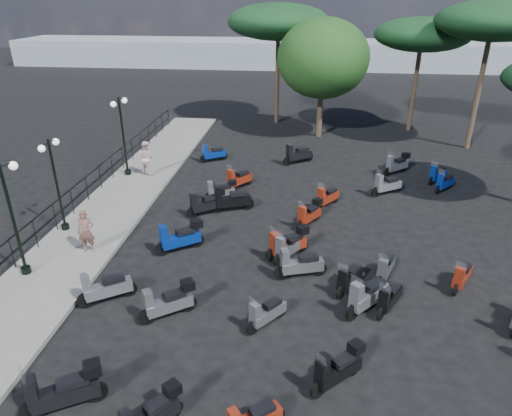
# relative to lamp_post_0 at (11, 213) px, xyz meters

# --- Properties ---
(ground) EXTENTS (120.00, 120.00, 0.00)m
(ground) POSITION_rel_lamp_post_0_xyz_m (7.29, 2.21, -2.33)
(ground) COLOR black
(ground) RESTS_ON ground
(sidewalk) EXTENTS (3.00, 30.00, 0.15)m
(sidewalk) POSITION_rel_lamp_post_0_xyz_m (0.79, 5.21, -2.25)
(sidewalk) COLOR slate
(sidewalk) RESTS_ON ground
(railing) EXTENTS (0.04, 26.04, 1.10)m
(railing) POSITION_rel_lamp_post_0_xyz_m (-0.51, 5.01, -1.43)
(railing) COLOR black
(railing) RESTS_ON sidewalk
(lamp_post_0) EXTENTS (0.56, 1.08, 3.82)m
(lamp_post_0) POSITION_rel_lamp_post_0_xyz_m (0.00, 0.00, 0.00)
(lamp_post_0) COLOR black
(lamp_post_0) RESTS_ON sidewalk
(lamp_post_1) EXTENTS (0.34, 1.06, 3.61)m
(lamp_post_1) POSITION_rel_lamp_post_0_xyz_m (-0.22, 3.04, -0.12)
(lamp_post_1) COLOR black
(lamp_post_1) RESTS_ON sidewalk
(lamp_post_2) EXTENTS (0.47, 1.12, 3.86)m
(lamp_post_2) POSITION_rel_lamp_post_0_xyz_m (0.05, 8.92, 0.02)
(lamp_post_2) COLOR black
(lamp_post_2) RESTS_ON sidewalk
(woman) EXTENTS (0.65, 0.50, 1.57)m
(woman) POSITION_rel_lamp_post_0_xyz_m (1.43, 1.56, -1.39)
(woman) COLOR brown
(woman) RESTS_ON sidewalk
(pedestrian_far) EXTENTS (1.01, 0.91, 1.71)m
(pedestrian_far) POSITION_rel_lamp_post_0_xyz_m (1.03, 9.07, -1.32)
(pedestrian_far) COLOR beige
(pedestrian_far) RESTS_ON sidewalk
(scooter_0) EXTENTS (1.68, 1.10, 1.48)m
(scooter_0) POSITION_rel_lamp_post_0_xyz_m (3.87, -4.85, -1.77)
(scooter_0) COLOR black
(scooter_0) RESTS_ON ground
(scooter_1) EXTENTS (1.53, 1.10, 1.41)m
(scooter_1) POSITION_rel_lamp_post_0_xyz_m (3.15, -0.98, -1.84)
(scooter_1) COLOR black
(scooter_1) RESTS_ON ground
(scooter_2) EXTENTS (1.59, 1.20, 1.45)m
(scooter_2) POSITION_rel_lamp_post_0_xyz_m (4.58, 2.19, -1.78)
(scooter_2) COLOR black
(scooter_2) RESTS_ON ground
(scooter_3) EXTENTS (1.79, 0.91, 1.49)m
(scooter_3) POSITION_rel_lamp_post_0_xyz_m (5.85, 5.64, -1.81)
(scooter_3) COLOR black
(scooter_3) RESTS_ON ground
(scooter_4) EXTENTS (1.48, 1.18, 1.38)m
(scooter_4) POSITION_rel_lamp_post_0_xyz_m (4.89, 5.20, -1.81)
(scooter_4) COLOR black
(scooter_4) RESTS_ON ground
(scooter_5) EXTENTS (1.41, 0.95, 1.27)m
(scooter_5) POSITION_rel_lamp_post_0_xyz_m (3.84, 11.71, -1.89)
(scooter_5) COLOR black
(scooter_5) RESTS_ON ground
(scooter_6) EXTENTS (1.15, 1.32, 1.27)m
(scooter_6) POSITION_rel_lamp_post_0_xyz_m (5.95, -5.19, -1.85)
(scooter_6) COLOR black
(scooter_6) RESTS_ON ground
(scooter_7) EXTENTS (1.49, 1.15, 1.37)m
(scooter_7) POSITION_rel_lamp_post_0_xyz_m (5.22, -1.45, -1.81)
(scooter_7) COLOR black
(scooter_7) RESTS_ON ground
(scooter_8) EXTENTS (1.05, 1.23, 1.21)m
(scooter_8) POSITION_rel_lamp_post_0_xyz_m (8.02, -1.50, -1.91)
(scooter_8) COLOR black
(scooter_8) RESTS_ON ground
(scooter_9) EXTENTS (1.48, 1.16, 1.37)m
(scooter_9) POSITION_rel_lamp_post_0_xyz_m (8.42, 2.26, -1.81)
(scooter_9) COLOR black
(scooter_9) RESTS_ON ground
(scooter_10) EXTENTS (1.41, 0.78, 1.19)m
(scooter_10) POSITION_rel_lamp_post_0_xyz_m (5.22, 6.73, -1.88)
(scooter_10) COLOR black
(scooter_10) RESTS_ON ground
(scooter_11) EXTENTS (1.12, 1.42, 1.36)m
(scooter_11) POSITION_rel_lamp_post_0_xyz_m (5.79, 8.10, -1.86)
(scooter_11) COLOR black
(scooter_11) RESTS_ON ground
(scooter_12) EXTENTS (1.30, 1.22, 1.29)m
(scooter_12) POSITION_rel_lamp_post_0_xyz_m (9.89, -3.44, -1.84)
(scooter_12) COLOR black
(scooter_12) RESTS_ON ground
(scooter_14) EXTENTS (1.72, 0.79, 1.41)m
(scooter_14) POSITION_rel_lamp_post_0_xyz_m (8.87, 0.97, -1.84)
(scooter_14) COLOR black
(scooter_14) RESTS_ON ground
(scooter_15) EXTENTS (1.05, 1.44, 1.34)m
(scooter_15) POSITION_rel_lamp_post_0_xyz_m (8.46, 2.09, -1.87)
(scooter_15) COLOR black
(scooter_15) RESTS_ON ground
(scooter_16) EXTENTS (1.01, 1.38, 1.25)m
(scooter_16) POSITION_rel_lamp_post_0_xyz_m (9.14, 4.77, -1.86)
(scooter_16) COLOR black
(scooter_16) RESTS_ON ground
(scooter_17) EXTENTS (1.57, 1.18, 1.47)m
(scooter_17) POSITION_rel_lamp_post_0_xyz_m (8.45, 11.89, -1.82)
(scooter_17) COLOR black
(scooter_17) RESTS_ON ground
(scooter_19) EXTENTS (1.36, 1.44, 1.49)m
(scooter_19) POSITION_rel_lamp_post_0_xyz_m (10.86, -0.52, -1.81)
(scooter_19) COLOR black
(scooter_19) RESTS_ON ground
(scooter_20) EXTENTS (0.90, 1.37, 1.22)m
(scooter_20) POSITION_rel_lamp_post_0_xyz_m (11.50, -0.43, -1.90)
(scooter_20) COLOR black
(scooter_20) RESTS_ON ground
(scooter_21) EXTENTS (0.76, 1.44, 1.21)m
(scooter_21) POSITION_rel_lamp_post_0_xyz_m (11.62, 1.21, -1.91)
(scooter_21) COLOR black
(scooter_21) RESTS_ON ground
(scooter_22) EXTENTS (1.03, 1.34, 1.27)m
(scooter_22) POSITION_rel_lamp_post_0_xyz_m (9.89, 6.57, -1.89)
(scooter_22) COLOR black
(scooter_22) RESTS_ON ground
(scooter_23) EXTENTS (1.38, 1.19, 1.32)m
(scooter_23) POSITION_rel_lamp_post_0_xyz_m (13.53, 10.97, -1.83)
(scooter_23) COLOR black
(scooter_23) RESTS_ON ground
(scooter_27) EXTENTS (0.90, 1.33, 1.20)m
(scooter_27) POSITION_rel_lamp_post_0_xyz_m (13.94, 1.00, -1.91)
(scooter_27) COLOR black
(scooter_27) RESTS_ON ground
(scooter_28) EXTENTS (1.49, 1.02, 1.35)m
(scooter_28) POSITION_rel_lamp_post_0_xyz_m (12.63, 8.18, -1.86)
(scooter_28) COLOR black
(scooter_28) RESTS_ON ground
(scooter_29) EXTENTS (1.09, 1.20, 1.22)m
(scooter_29) POSITION_rel_lamp_post_0_xyz_m (15.29, 9.97, -1.91)
(scooter_29) COLOR black
(scooter_29) RESTS_ON ground
(scooter_30) EXTENTS (1.09, 1.20, 1.22)m
(scooter_30) POSITION_rel_lamp_post_0_xyz_m (15.37, 8.91, -1.91)
(scooter_30) COLOR black
(scooter_30) RESTS_ON ground
(scooter_31) EXTENTS (0.90, 1.37, 1.22)m
(scooter_31) POSITION_rel_lamp_post_0_xyz_m (10.41, 0.46, -1.90)
(scooter_31) COLOR black
(scooter_31) RESTS_ON ground
(broadleaf_tree) EXTENTS (5.56, 5.56, 7.18)m
(broadleaf_tree) POSITION_rel_lamp_post_0_xyz_m (9.62, 17.21, 2.48)
(broadleaf_tree) COLOR #38281E
(broadleaf_tree) RESTS_ON ground
(pine_0) EXTENTS (5.89, 5.89, 7.08)m
(pine_0) POSITION_rel_lamp_post_0_xyz_m (15.66, 19.37, 3.70)
(pine_0) COLOR #38281E
(pine_0) RESTS_ON ground
(pine_1) EXTENTS (6.01, 6.01, 8.10)m
(pine_1) POSITION_rel_lamp_post_0_xyz_m (18.41, 15.78, 4.70)
(pine_1) COLOR #38281E
(pine_1) RESTS_ON ground
(pine_2) EXTENTS (6.69, 6.69, 7.85)m
(pine_2) POSITION_rel_lamp_post_0_xyz_m (6.67, 20.32, 4.33)
(pine_2) COLOR #38281E
(pine_2) RESTS_ON ground
(distant_hills) EXTENTS (70.00, 8.00, 3.00)m
(distant_hills) POSITION_rel_lamp_post_0_xyz_m (7.29, 47.21, -0.83)
(distant_hills) COLOR gray
(distant_hills) RESTS_ON ground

